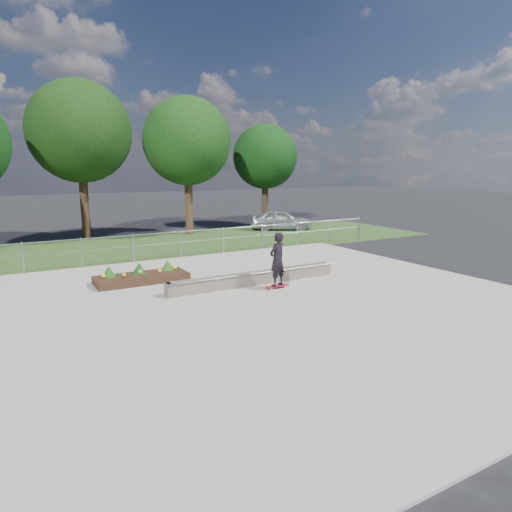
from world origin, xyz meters
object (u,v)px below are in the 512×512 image
(planter_bed, at_px, (141,276))
(skateboarder, at_px, (277,260))
(grind_ledge, at_px, (255,278))
(parked_car, at_px, (281,220))

(planter_bed, relative_size, skateboarder, 1.68)
(grind_ledge, height_order, parked_car, parked_car)
(grind_ledge, bearing_deg, parked_car, 53.23)
(planter_bed, height_order, parked_car, parked_car)
(planter_bed, bearing_deg, grind_ledge, -35.38)
(skateboarder, bearing_deg, grind_ledge, 114.90)
(grind_ledge, xyz_separation_m, skateboarder, (0.37, -0.79, 0.72))
(grind_ledge, distance_m, skateboarder, 1.13)
(parked_car, bearing_deg, grind_ledge, 170.76)
(grind_ledge, height_order, planter_bed, planter_bed)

